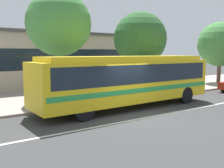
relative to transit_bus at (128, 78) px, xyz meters
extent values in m
plane|color=#39393A|center=(-0.98, -1.50, -1.66)|extent=(120.00, 120.00, 0.00)
cube|color=#A5948C|center=(-0.98, 5.35, -1.60)|extent=(60.00, 8.00, 0.12)
cube|color=silver|center=(-0.98, -2.30, -1.66)|extent=(56.00, 0.16, 0.01)
cube|color=gold|center=(-0.02, 0.00, -0.14)|extent=(10.72, 2.74, 2.19)
cube|color=gold|center=(-0.02, 0.00, 1.07)|extent=(9.86, 2.42, 0.24)
cube|color=#19232D|center=(-0.02, 0.00, 0.30)|extent=(10.08, 2.75, 0.96)
cube|color=#289042|center=(-0.02, 0.00, -0.53)|extent=(10.51, 2.76, 0.24)
cube|color=#19232D|center=(5.26, 0.12, 0.30)|extent=(0.17, 2.19, 1.05)
cylinder|color=black|center=(3.58, 1.19, -1.16)|extent=(1.01, 0.30, 1.00)
cylinder|color=black|center=(3.63, -1.02, -1.16)|extent=(1.01, 0.30, 1.00)
cylinder|color=black|center=(-3.45, 1.02, -1.16)|extent=(1.01, 0.30, 1.00)
cylinder|color=black|center=(-3.40, -1.18, -1.16)|extent=(1.01, 0.30, 1.00)
cylinder|color=black|center=(9.79, 0.34, -1.34)|extent=(0.65, 0.24, 0.64)
cylinder|color=#2B3E40|center=(2.45, 3.54, -1.13)|extent=(0.14, 0.14, 0.83)
cylinder|color=#2B3E40|center=(2.44, 3.38, -1.13)|extent=(0.14, 0.14, 0.83)
cylinder|color=#489A41|center=(2.44, 3.46, -0.42)|extent=(0.37, 0.37, 0.59)
sphere|color=#D09B8B|center=(2.44, 3.46, -0.01)|extent=(0.23, 0.23, 0.23)
cylinder|color=#6B5D55|center=(1.10, 2.81, -1.10)|extent=(0.14, 0.14, 0.88)
cylinder|color=#6B5D55|center=(1.03, 2.67, -1.10)|extent=(0.14, 0.14, 0.88)
cylinder|color=gold|center=(1.06, 2.74, -0.38)|extent=(0.46, 0.46, 0.56)
sphere|color=tan|center=(1.06, 2.74, 0.02)|extent=(0.23, 0.23, 0.23)
cylinder|color=gray|center=(4.61, 2.15, -0.41)|extent=(0.08, 0.08, 2.27)
cube|color=yellow|center=(4.61, 2.15, 0.53)|extent=(0.10, 0.44, 0.56)
cylinder|color=brown|center=(-2.31, 3.98, 0.11)|extent=(0.33, 0.33, 3.30)
sphere|color=#43853F|center=(-2.31, 3.98, 3.16)|extent=(4.00, 4.00, 4.00)
cylinder|color=brown|center=(4.61, 4.41, -0.25)|extent=(0.25, 0.25, 2.57)
sphere|color=#2F612E|center=(4.61, 4.41, 2.48)|extent=(4.14, 4.14, 4.14)
cylinder|color=brown|center=(14.14, 3.66, -0.42)|extent=(0.36, 0.36, 2.25)
sphere|color=#458842|center=(14.14, 3.66, 2.21)|extent=(4.29, 4.29, 4.29)
cube|color=#B5A490|center=(-0.12, 12.96, 0.63)|extent=(16.50, 8.33, 4.58)
cube|color=#19232D|center=(-0.12, 8.78, 0.86)|extent=(15.18, 0.04, 1.65)
cube|color=#4A4447|center=(-0.12, 12.96, 3.04)|extent=(16.90, 8.73, 0.24)
camera|label=1|loc=(-8.79, -11.19, 1.36)|focal=41.50mm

